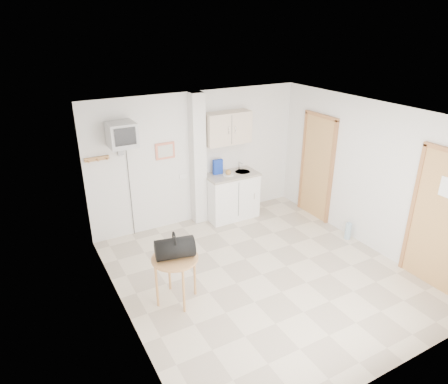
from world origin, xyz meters
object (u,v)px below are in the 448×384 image
round_table (175,263)px  duffel_bag (175,248)px  water_bottle (348,231)px  crt_television (122,136)px

round_table → duffel_bag: bearing=-26.1°
round_table → duffel_bag: (0.01, -0.00, 0.24)m
duffel_bag → water_bottle: 3.45m
crt_television → water_bottle: size_ratio=6.39×
crt_television → round_table: size_ratio=3.06×
round_table → water_bottle: size_ratio=2.09×
duffel_bag → water_bottle: duffel_bag is taller
crt_television → water_bottle: 4.28m
round_table → duffel_bag: size_ratio=1.24×
crt_television → round_table: crt_television is taller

